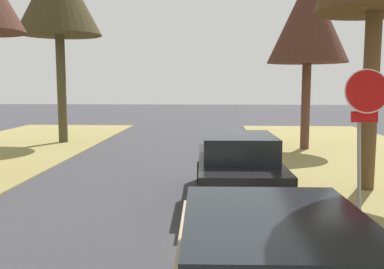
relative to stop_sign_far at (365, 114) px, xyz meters
name	(u,v)px	position (x,y,z in m)	size (l,w,h in m)	color
stop_sign_far	(365,114)	(0.00, 0.00, 0.00)	(0.81, 0.49, 2.95)	#9EA0A5
street_tree_right_far	(308,19)	(1.09, 9.68, 3.15)	(3.26, 3.26, 7.09)	brown
parked_sedan_black	(238,170)	(-2.16, 1.95, -1.45)	(2.03, 4.44, 1.57)	black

